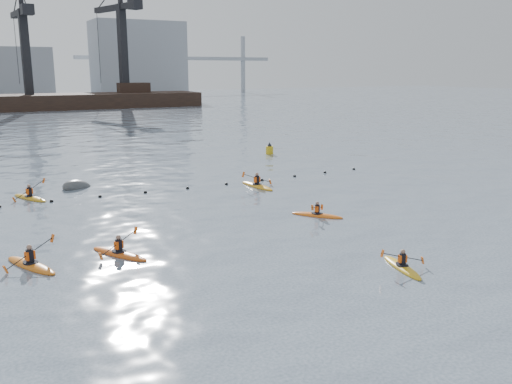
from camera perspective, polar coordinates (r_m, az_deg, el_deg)
ground at (r=19.47m, az=14.67°, el=-12.52°), size 400.00×400.00×0.00m
float_line at (r=38.05m, az=-9.46°, el=0.22°), size 33.24×0.73×0.24m
barge_pier at (r=123.47m, az=-22.79°, el=8.87°), size 72.00×19.30×29.50m
skyline at (r=163.64m, az=-23.61°, el=12.10°), size 141.00×28.00×22.00m
kayaker_0 at (r=25.33m, az=-14.20°, el=-6.23°), size 2.22×3.25×1.19m
kayaker_1 at (r=23.79m, az=15.12°, el=-7.57°), size 2.00×3.03×1.02m
kayaker_2 at (r=25.07m, az=-22.62°, el=-7.04°), size 2.23×3.43×1.30m
kayaker_3 at (r=38.65m, az=0.10°, el=0.72°), size 2.51×3.71×1.35m
kayaker_4 at (r=31.12m, az=6.45°, el=-2.38°), size 2.39×2.75×1.02m
kayaker_5 at (r=37.99m, az=-22.70°, el=-0.51°), size 2.19×3.37×1.32m
mooring_buoy at (r=40.41m, az=-18.31°, el=0.43°), size 2.79×2.28×1.58m
nav_buoy at (r=53.76m, az=1.43°, el=4.44°), size 0.73×0.73×1.33m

